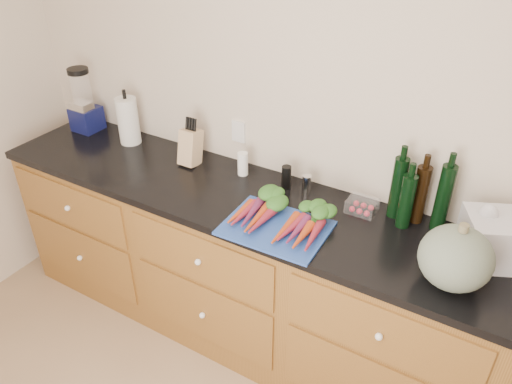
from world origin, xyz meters
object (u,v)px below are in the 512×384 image
Objects in this scene: knife_block at (190,147)px; tomato_box at (362,206)px; squash at (456,258)px; carrots at (281,216)px; blender_appliance at (84,104)px; cutting_board at (276,228)px; paper_towel at (128,121)px.

tomato_box is (0.98, 0.03, -0.07)m from knife_block.
squash is 0.56m from tomato_box.
carrots reaches higher than tomato_box.
blender_appliance is 2.86× the size of tomato_box.
squash is at bearing 2.87° from cutting_board.
carrots reaches higher than cutting_board.
paper_towel reaches higher than cutting_board.
tomato_box is at bearing 0.40° from paper_towel.
tomato_box is (0.28, 0.33, 0.03)m from cutting_board.
paper_towel is (-1.16, 0.27, 0.10)m from carrots.
paper_towel reaches higher than knife_block.
blender_appliance is at bearing 170.02° from carrots.
carrots is 0.74m from knife_block.
carrots is at bearing -9.98° from blender_appliance.
blender_appliance reaches higher than carrots.
blender_appliance is (-1.51, 0.27, 0.13)m from carrots.
paper_towel is at bearing 177.53° from knife_block.
squash is 1.47m from knife_block.
knife_block is 0.98m from tomato_box.
paper_towel is (0.35, 0.00, -0.03)m from blender_appliance.
cutting_board is 1.65× the size of squash.
squash reaches higher than tomato_box.
squash is (0.75, -0.01, 0.09)m from carrots.
tomato_box is at bearing 0.39° from blender_appliance.
tomato_box is (0.28, 0.28, -0.01)m from carrots.
cutting_board is 1.56m from blender_appliance.
paper_towel reaches higher than tomato_box.
knife_block is (-0.70, 0.25, 0.06)m from carrots.
blender_appliance reaches higher than squash.
blender_appliance reaches higher than knife_block.
cutting_board is 0.06m from carrots.
cutting_board is 0.44m from tomato_box.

